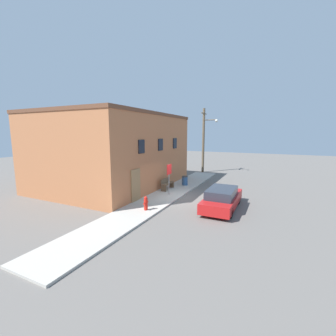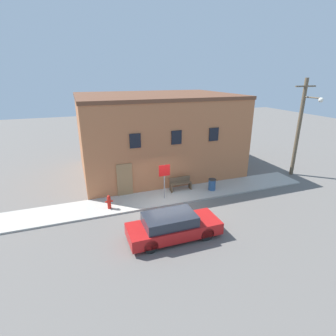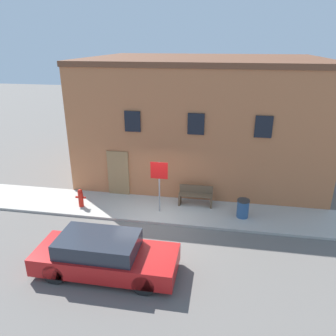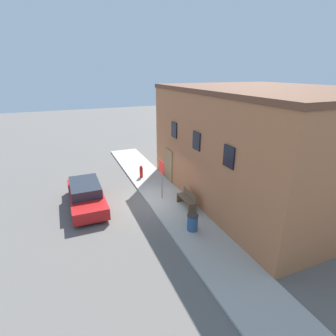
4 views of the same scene
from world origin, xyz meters
name	(u,v)px [view 3 (image 3 of 4)]	position (x,y,z in m)	size (l,w,h in m)	color
ground_plane	(153,224)	(0.00, 0.00, 0.00)	(80.00, 80.00, 0.00)	#66605B
sidewalk	(158,209)	(0.00, 1.15, 0.05)	(20.40, 2.29, 0.10)	#B2ADA3
brick_building	(203,115)	(1.41, 6.67, 3.03)	(11.82, 8.88, 6.06)	#B26B42
fire_hydrant	(81,198)	(-3.35, 0.76, 0.51)	(0.45, 0.21, 0.81)	red
stop_sign	(159,177)	(0.10, 0.91, 1.67)	(0.71, 0.06, 2.22)	gray
bench	(196,196)	(1.54, 1.77, 0.54)	(1.46, 0.44, 0.87)	brown
trash_bin	(243,208)	(3.54, 1.04, 0.49)	(0.50, 0.50, 0.77)	#2D517F
parked_car	(104,255)	(-0.86, -3.07, 0.62)	(4.45, 1.69, 1.27)	black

